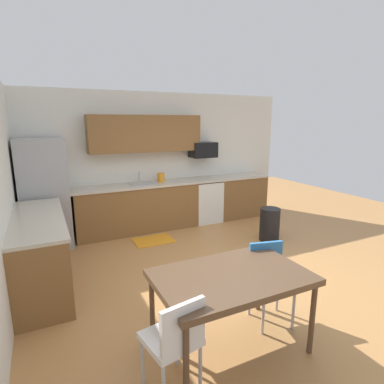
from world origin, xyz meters
TOP-DOWN VIEW (x-y plane):
  - ground_plane at (0.00, 0.00)m, footprint 12.00×12.00m
  - wall_back at (0.00, 2.65)m, footprint 5.80×0.10m
  - cabinet_run_back at (-0.56, 2.30)m, footprint 2.39×0.60m
  - cabinet_run_back_right at (1.82, 2.30)m, footprint 1.16×0.60m
  - cabinet_run_left at (-2.30, 0.80)m, footprint 0.60×2.00m
  - countertop_back at (0.00, 2.30)m, footprint 4.80×0.64m
  - countertop_left at (-2.30, 0.80)m, footprint 0.64×2.00m
  - upper_cabinets_back at (-0.30, 2.43)m, footprint 2.20×0.34m
  - refrigerator at (-2.18, 2.22)m, footprint 0.76×0.70m
  - oven_range at (0.94, 2.30)m, footprint 0.60×0.60m
  - microwave at (0.94, 2.40)m, footprint 0.54×0.36m
  - sink_basin at (-0.45, 2.30)m, footprint 0.48×0.40m
  - sink_faucet at (-0.45, 2.48)m, footprint 0.02×0.02m
  - dining_table at (-0.71, -1.30)m, footprint 1.40×0.90m
  - chair_near_table at (-0.08, -1.08)m, footprint 0.48×0.48m
  - chair_far_side at (-1.38, -1.54)m, footprint 0.46×0.46m
  - trash_bin at (1.46, 0.76)m, footprint 0.36×0.36m
  - floor_mat at (-0.47, 1.65)m, footprint 0.70×0.50m
  - kettle at (-0.04, 2.35)m, footprint 0.14×0.14m

SIDE VIEW (x-z plane):
  - ground_plane at x=0.00m, z-range 0.00..0.00m
  - floor_mat at x=-0.47m, z-range 0.00..0.01m
  - trash_bin at x=1.46m, z-range 0.00..0.60m
  - cabinet_run_back at x=-0.56m, z-range 0.00..0.90m
  - cabinet_run_back_right at x=1.82m, z-range 0.00..0.90m
  - cabinet_run_left at x=-2.30m, z-range 0.00..0.90m
  - oven_range at x=0.94m, z-range 0.00..0.91m
  - chair_near_table at x=-0.08m, z-range 0.08..0.93m
  - chair_far_side at x=-1.38m, z-range 0.08..0.93m
  - dining_table at x=-0.71m, z-range 0.32..1.09m
  - sink_basin at x=-0.45m, z-range 0.81..0.95m
  - countertop_back at x=0.00m, z-range 0.90..0.94m
  - countertop_left at x=-2.30m, z-range 0.90..0.94m
  - refrigerator at x=-2.18m, z-range 0.00..1.86m
  - kettle at x=-0.04m, z-range 0.92..1.12m
  - sink_faucet at x=-0.45m, z-range 0.92..1.16m
  - wall_back at x=0.00m, z-range 0.00..2.70m
  - microwave at x=0.94m, z-range 1.38..1.70m
  - upper_cabinets_back at x=-0.30m, z-range 1.55..2.25m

